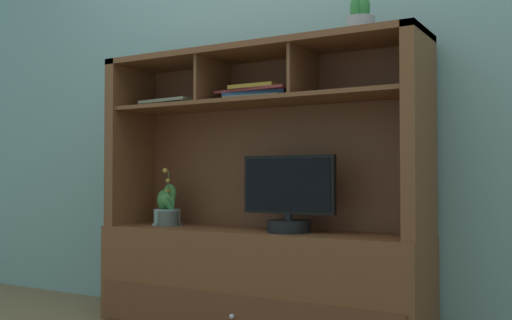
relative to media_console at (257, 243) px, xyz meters
The scene contains 8 objects.
back_wall 1.00m from the media_console, 90.00° to the left, with size 6.00×0.02×2.80m, color #789A9A.
media_console is the anchor object (origin of this frame).
tv_monitor 0.30m from the media_console, 12.90° to the right, with size 0.47×0.20×0.36m.
potted_orchid 0.55m from the media_console, behind, with size 0.14×0.14×0.31m.
potted_fern 0.58m from the media_console, behind, with size 0.16×0.16×0.22m.
magazine_stack_left 0.74m from the media_console, 90.47° to the left, with size 0.43×0.26×0.07m.
magazine_stack_centre 0.87m from the media_console, behind, with size 0.35×0.27×0.03m.
potted_succulent 1.16m from the media_console, ahead, with size 0.14×0.14×0.18m.
Camera 1 is at (1.46, -2.51, 0.75)m, focal length 41.86 mm.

